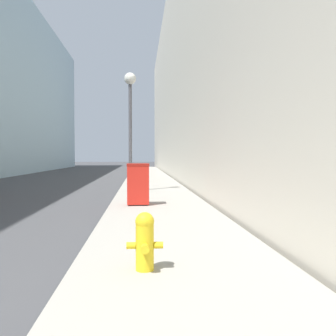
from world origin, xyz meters
name	(u,v)px	position (x,y,z in m)	size (l,w,h in m)	color
sidewalk_right	(151,184)	(5.58, 18.00, 0.08)	(3.06, 60.00, 0.15)	#9E998E
building_right_stone	(246,80)	(13.21, 26.00, 7.58)	(12.00, 60.00, 15.16)	beige
fire_hydrant	(145,240)	(5.05, 2.02, 0.55)	(0.48, 0.36, 0.76)	yellow
trash_bin	(138,184)	(4.93, 8.55, 0.80)	(0.67, 0.57, 1.26)	red
lamppost	(130,110)	(4.57, 13.02, 3.57)	(0.50, 0.50, 4.98)	#4C4C51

